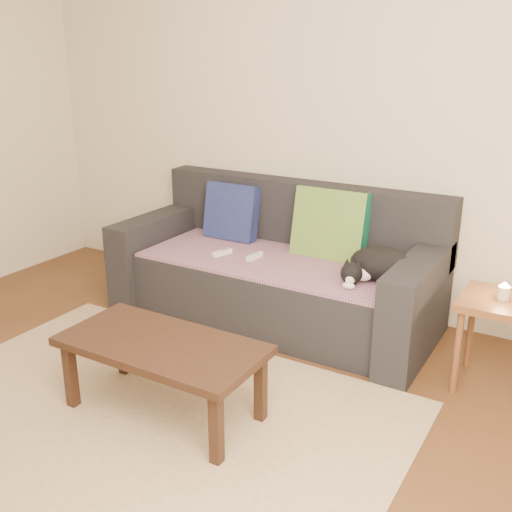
# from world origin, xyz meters

# --- Properties ---
(ground) EXTENTS (4.50, 4.50, 0.00)m
(ground) POSITION_xyz_m (0.00, 0.00, 0.00)
(ground) COLOR brown
(ground) RESTS_ON ground
(back_wall) EXTENTS (4.50, 0.04, 2.60)m
(back_wall) POSITION_xyz_m (0.00, 2.00, 1.30)
(back_wall) COLOR beige
(back_wall) RESTS_ON ground
(sofa) EXTENTS (2.10, 0.94, 0.87)m
(sofa) POSITION_xyz_m (0.00, 1.57, 0.31)
(sofa) COLOR #232328
(sofa) RESTS_ON ground
(throw_blanket) EXTENTS (1.66, 0.74, 0.02)m
(throw_blanket) POSITION_xyz_m (0.00, 1.48, 0.43)
(throw_blanket) COLOR #462B51
(throw_blanket) RESTS_ON sofa
(cushion_navy) EXTENTS (0.39, 0.17, 0.41)m
(cushion_navy) POSITION_xyz_m (-0.47, 1.74, 0.63)
(cushion_navy) COLOR #131455
(cushion_navy) RESTS_ON throw_blanket
(cushion_green) EXTENTS (0.49, 0.22, 0.50)m
(cushion_green) POSITION_xyz_m (0.29, 1.74, 0.63)
(cushion_green) COLOR #0D5841
(cushion_green) RESTS_ON throw_blanket
(cat) EXTENTS (0.46, 0.44, 0.19)m
(cat) POSITION_xyz_m (0.72, 1.47, 0.53)
(cat) COLOR black
(cat) RESTS_ON throw_blanket
(wii_remote_a) EXTENTS (0.05, 0.15, 0.03)m
(wii_remote_a) POSITION_xyz_m (-0.10, 1.43, 0.46)
(wii_remote_a) COLOR white
(wii_remote_a) RESTS_ON throw_blanket
(wii_remote_b) EXTENTS (0.08, 0.15, 0.03)m
(wii_remote_b) POSITION_xyz_m (-0.32, 1.38, 0.46)
(wii_remote_b) COLOR white
(wii_remote_b) RESTS_ON throw_blanket
(side_table) EXTENTS (0.41, 0.41, 0.51)m
(side_table) POSITION_xyz_m (1.42, 1.36, 0.42)
(side_table) COLOR brown
(side_table) RESTS_ON ground
(candle) EXTENTS (0.06, 0.06, 0.09)m
(candle) POSITION_xyz_m (1.42, 1.36, 0.54)
(candle) COLOR beige
(candle) RESTS_ON side_table
(rug) EXTENTS (2.50, 1.80, 0.01)m
(rug) POSITION_xyz_m (0.00, 0.15, 0.01)
(rug) COLOR tan
(rug) RESTS_ON ground
(coffee_table) EXTENTS (0.99, 0.50, 0.40)m
(coffee_table) POSITION_xyz_m (0.08, 0.27, 0.35)
(coffee_table) COLOR #321E13
(coffee_table) RESTS_ON rug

